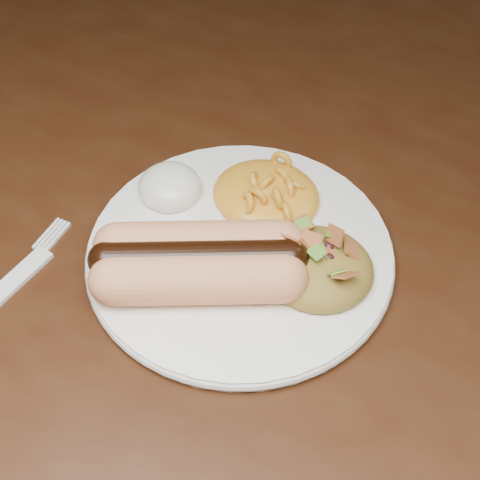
% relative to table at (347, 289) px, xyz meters
% --- Properties ---
extents(table, '(1.60, 0.90, 0.75)m').
position_rel_table_xyz_m(table, '(0.00, 0.00, 0.00)').
color(table, black).
rests_on(table, floor).
extents(plate, '(0.27, 0.27, 0.01)m').
position_rel_table_xyz_m(plate, '(-0.07, -0.08, 0.10)').
color(plate, white).
rests_on(plate, table).
extents(hotdog, '(0.13, 0.12, 0.04)m').
position_rel_table_xyz_m(hotdog, '(-0.09, -0.12, 0.12)').
color(hotdog, '#F39C65').
rests_on(hotdog, plate).
extents(mac_and_cheese, '(0.10, 0.09, 0.03)m').
position_rel_table_xyz_m(mac_and_cheese, '(-0.07, -0.02, 0.12)').
color(mac_and_cheese, '#D78F41').
rests_on(mac_and_cheese, plate).
extents(sour_cream, '(0.07, 0.07, 0.03)m').
position_rel_table_xyz_m(sour_cream, '(-0.15, -0.05, 0.12)').
color(sour_cream, white).
rests_on(sour_cream, plate).
extents(taco_salad, '(0.08, 0.08, 0.04)m').
position_rel_table_xyz_m(taco_salad, '(-0.01, -0.07, 0.12)').
color(taco_salad, '#B24114').
rests_on(taco_salad, plate).
extents(fork, '(0.04, 0.15, 0.00)m').
position_rel_table_xyz_m(fork, '(-0.22, -0.19, 0.09)').
color(fork, white).
rests_on(fork, table).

